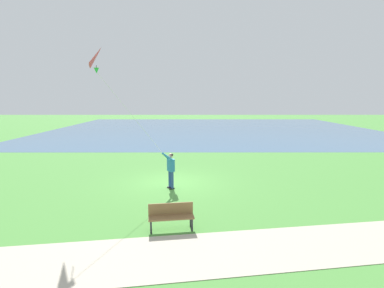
# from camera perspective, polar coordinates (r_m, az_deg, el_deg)

# --- Properties ---
(ground_plane) EXTENTS (120.00, 120.00, 0.00)m
(ground_plane) POSITION_cam_1_polar(r_m,az_deg,el_deg) (15.05, -3.78, -7.73)
(ground_plane) COLOR #4C8E3D
(lake_water) EXTENTS (36.00, 44.00, 0.01)m
(lake_water) POSITION_cam_1_polar(r_m,az_deg,el_deg) (41.18, 4.14, 3.03)
(lake_water) COLOR #476B8E
(lake_water) RESTS_ON ground
(walkway_path) EXTENTS (6.95, 32.01, 0.02)m
(walkway_path) POSITION_cam_1_polar(r_m,az_deg,el_deg) (8.89, 7.09, -20.27)
(walkway_path) COLOR #B7AD99
(walkway_path) RESTS_ON ground
(person_kite_flyer) EXTENTS (0.53, 0.62, 1.83)m
(person_kite_flyer) POSITION_cam_1_polar(r_m,az_deg,el_deg) (13.96, -4.27, -4.63)
(person_kite_flyer) COLOR #232328
(person_kite_flyer) RESTS_ON ground
(flying_kite) EXTENTS (2.33, 2.74, 4.56)m
(flying_kite) POSITION_cam_1_polar(r_m,az_deg,el_deg) (12.48, -17.32, 15.48)
(flying_kite) COLOR red
(park_bench_near_walkway) EXTENTS (0.65, 1.55, 0.88)m
(park_bench_near_walkway) POSITION_cam_1_polar(r_m,az_deg,el_deg) (9.92, -4.15, -13.72)
(park_bench_near_walkway) COLOR olive
(park_bench_near_walkway) RESTS_ON ground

